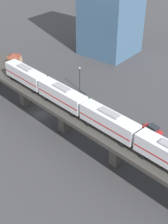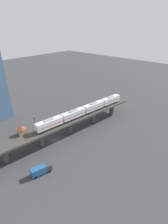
# 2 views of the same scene
# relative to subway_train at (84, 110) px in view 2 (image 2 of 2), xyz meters

# --- Properties ---
(ground_plane) EXTENTS (400.00, 400.00, 0.00)m
(ground_plane) POSITION_rel_subway_train_xyz_m (3.47, 15.98, -10.16)
(ground_plane) COLOR #38383A
(elevated_viaduct) EXTENTS (20.09, 92.32, 7.62)m
(elevated_viaduct) POSITION_rel_subway_train_xyz_m (3.45, 15.81, -3.61)
(elevated_viaduct) COLOR #393733
(elevated_viaduct) RESTS_ON ground
(subway_train) EXTENTS (9.15, 49.75, 4.45)m
(subway_train) POSITION_rel_subway_train_xyz_m (0.00, 0.00, 0.00)
(subway_train) COLOR silver
(subway_train) RESTS_ON elevated_viaduct
(signal_hut) EXTENTS (3.61, 3.61, 3.40)m
(signal_hut) POSITION_rel_subway_train_xyz_m (7.52, 28.60, -0.74)
(signal_hut) COLOR #8C7251
(signal_hut) RESTS_ON elevated_viaduct
(street_car_red) EXTENTS (2.71, 4.69, 1.89)m
(street_car_red) POSITION_rel_subway_train_xyz_m (13.71, -8.20, -9.22)
(street_car_red) COLOR #AD1E1E
(street_car_red) RESTS_ON ground
(street_car_green) EXTENTS (2.54, 4.65, 1.89)m
(street_car_green) POSITION_rel_subway_train_xyz_m (14.98, 13.06, -9.22)
(street_car_green) COLOR #1E6638
(street_car_green) RESTS_ON ground
(street_car_black) EXTENTS (2.83, 4.71, 1.89)m
(street_car_black) POSITION_rel_subway_train_xyz_m (14.92, 35.18, -9.22)
(street_car_black) COLOR black
(street_car_black) RESTS_ON ground
(delivery_truck) EXTENTS (3.96, 7.53, 3.20)m
(delivery_truck) POSITION_rel_subway_train_xyz_m (-8.59, 32.03, -8.40)
(delivery_truck) COLOR #333338
(delivery_truck) RESTS_ON ground
(street_lamp) EXTENTS (0.44, 0.44, 6.94)m
(street_lamp) POSITION_rel_subway_train_xyz_m (18.28, 16.15, -6.05)
(street_lamp) COLOR black
(street_lamp) RESTS_ON ground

